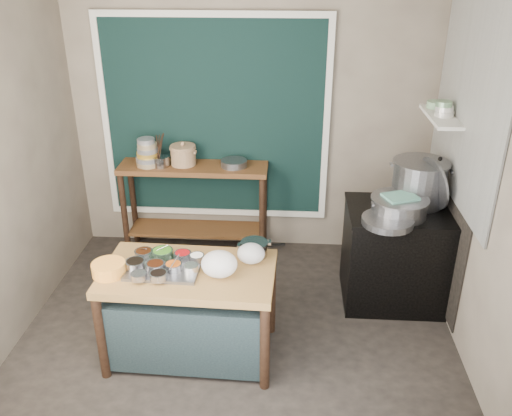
# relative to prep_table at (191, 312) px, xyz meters

# --- Properties ---
(floor) EXTENTS (3.50, 3.00, 0.02)m
(floor) POSITION_rel_prep_table_xyz_m (0.32, 0.30, -0.39)
(floor) COLOR #2F2924
(floor) RESTS_ON ground
(back_wall) EXTENTS (3.50, 0.02, 2.80)m
(back_wall) POSITION_rel_prep_table_xyz_m (0.32, 1.81, 1.02)
(back_wall) COLOR gray
(back_wall) RESTS_ON floor
(right_wall) EXTENTS (0.02, 3.00, 2.80)m
(right_wall) POSITION_rel_prep_table_xyz_m (2.08, 0.30, 1.02)
(right_wall) COLOR gray
(right_wall) RESTS_ON floor
(curtain_panel) EXTENTS (2.10, 0.02, 1.90)m
(curtain_panel) POSITION_rel_prep_table_xyz_m (-0.03, 1.77, 0.98)
(curtain_panel) COLOR black
(curtain_panel) RESTS_ON back_wall
(curtain_frame) EXTENTS (2.22, 0.03, 2.02)m
(curtain_frame) POSITION_rel_prep_table_xyz_m (-0.03, 1.76, 0.98)
(curtain_frame) COLOR beige
(curtain_frame) RESTS_ON back_wall
(tile_panel) EXTENTS (0.02, 1.70, 1.70)m
(tile_panel) POSITION_rel_prep_table_xyz_m (2.06, 0.85, 1.48)
(tile_panel) COLOR #B2B2AA
(tile_panel) RESTS_ON right_wall
(soot_patch) EXTENTS (0.01, 1.30, 1.30)m
(soot_patch) POSITION_rel_prep_table_xyz_m (2.06, 0.95, 0.32)
(soot_patch) COLOR black
(soot_patch) RESTS_ON right_wall
(wall_shelf) EXTENTS (0.22, 0.70, 0.03)m
(wall_shelf) POSITION_rel_prep_table_xyz_m (1.95, 1.15, 1.23)
(wall_shelf) COLOR beige
(wall_shelf) RESTS_ON right_wall
(prep_table) EXTENTS (1.27, 0.76, 0.75)m
(prep_table) POSITION_rel_prep_table_xyz_m (0.00, 0.00, 0.00)
(prep_table) COLOR brown
(prep_table) RESTS_ON floor
(back_counter) EXTENTS (1.45, 0.40, 0.95)m
(back_counter) POSITION_rel_prep_table_xyz_m (-0.23, 1.58, 0.10)
(back_counter) COLOR #593519
(back_counter) RESTS_ON floor
(stove_block) EXTENTS (0.90, 0.68, 0.85)m
(stove_block) POSITION_rel_prep_table_xyz_m (1.67, 0.85, 0.05)
(stove_block) COLOR black
(stove_block) RESTS_ON floor
(stove_top) EXTENTS (0.92, 0.69, 0.03)m
(stove_top) POSITION_rel_prep_table_xyz_m (1.67, 0.85, 0.49)
(stove_top) COLOR black
(stove_top) RESTS_ON stove_block
(condiment_tray) EXTENTS (0.53, 0.39, 0.02)m
(condiment_tray) POSITION_rel_prep_table_xyz_m (-0.18, -0.01, 0.39)
(condiment_tray) COLOR gray
(condiment_tray) RESTS_ON prep_table
(condiment_bowls) EXTENTS (0.56, 0.44, 0.06)m
(condiment_bowls) POSITION_rel_prep_table_xyz_m (-0.20, 0.01, 0.43)
(condiment_bowls) COLOR gray
(condiment_bowls) RESTS_ON condiment_tray
(yellow_basin) EXTENTS (0.30, 0.30, 0.09)m
(yellow_basin) POSITION_rel_prep_table_xyz_m (-0.55, -0.10, 0.42)
(yellow_basin) COLOR orange
(yellow_basin) RESTS_ON prep_table
(saucepan) EXTENTS (0.26, 0.26, 0.12)m
(saucepan) POSITION_rel_prep_table_xyz_m (0.46, 0.24, 0.43)
(saucepan) COLOR gray
(saucepan) RESTS_ON prep_table
(plastic_bag_a) EXTENTS (0.32, 0.30, 0.19)m
(plastic_bag_a) POSITION_rel_prep_table_xyz_m (0.24, -0.06, 0.47)
(plastic_bag_a) COLOR white
(plastic_bag_a) RESTS_ON prep_table
(plastic_bag_b) EXTENTS (0.23, 0.21, 0.15)m
(plastic_bag_b) POSITION_rel_prep_table_xyz_m (0.45, 0.13, 0.45)
(plastic_bag_b) COLOR white
(plastic_bag_b) RESTS_ON prep_table
(bowl_stack) EXTENTS (0.24, 0.24, 0.27)m
(bowl_stack) POSITION_rel_prep_table_xyz_m (-0.66, 1.56, 0.69)
(bowl_stack) COLOR tan
(bowl_stack) RESTS_ON back_counter
(utensil_cup) EXTENTS (0.21, 0.21, 0.10)m
(utensil_cup) POSITION_rel_prep_table_xyz_m (-0.54, 1.54, 0.63)
(utensil_cup) COLOR gray
(utensil_cup) RESTS_ON back_counter
(ceramic_crock) EXTENTS (0.34, 0.34, 0.17)m
(ceramic_crock) POSITION_rel_prep_table_xyz_m (-0.32, 1.60, 0.66)
(ceramic_crock) COLOR #9A7754
(ceramic_crock) RESTS_ON back_counter
(wide_bowl) EXTENTS (0.29, 0.29, 0.06)m
(wide_bowl) POSITION_rel_prep_table_xyz_m (0.17, 1.58, 0.61)
(wide_bowl) COLOR gray
(wide_bowl) RESTS_ON back_counter
(stock_pot) EXTENTS (0.59, 0.59, 0.38)m
(stock_pot) POSITION_rel_prep_table_xyz_m (1.81, 1.01, 0.69)
(stock_pot) COLOR gray
(stock_pot) RESTS_ON stove_top
(pot_lid) EXTENTS (0.23, 0.47, 0.45)m
(pot_lid) POSITION_rel_prep_table_xyz_m (1.91, 0.92, 0.73)
(pot_lid) COLOR gray
(pot_lid) RESTS_ON stove_top
(steamer) EXTENTS (0.61, 0.61, 0.15)m
(steamer) POSITION_rel_prep_table_xyz_m (1.61, 0.75, 0.58)
(steamer) COLOR gray
(steamer) RESTS_ON stove_top
(green_cloth) EXTENTS (0.31, 0.28, 0.02)m
(green_cloth) POSITION_rel_prep_table_xyz_m (1.61, 0.75, 0.67)
(green_cloth) COLOR #54917E
(green_cloth) RESTS_ON steamer
(shallow_pan) EXTENTS (0.51, 0.51, 0.05)m
(shallow_pan) POSITION_rel_prep_table_xyz_m (1.50, 0.57, 0.53)
(shallow_pan) COLOR gray
(shallow_pan) RESTS_ON stove_top
(shelf_bowl_stack) EXTENTS (0.15, 0.15, 0.12)m
(shelf_bowl_stack) POSITION_rel_prep_table_xyz_m (1.95, 1.11, 1.30)
(shelf_bowl_stack) COLOR silver
(shelf_bowl_stack) RESTS_ON wall_shelf
(shelf_bowl_green) EXTENTS (0.19, 0.19, 0.06)m
(shelf_bowl_green) POSITION_rel_prep_table_xyz_m (1.95, 1.37, 1.27)
(shelf_bowl_green) COLOR gray
(shelf_bowl_green) RESTS_ON wall_shelf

